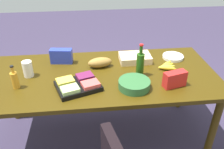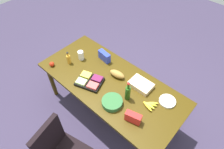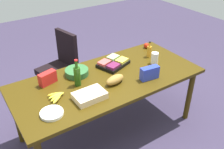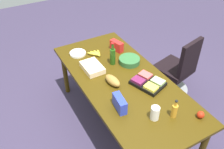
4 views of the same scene
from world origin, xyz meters
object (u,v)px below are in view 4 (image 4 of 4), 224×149
object	(u,v)px
office_chair	(176,73)
mayo_jar	(155,113)
bread_loaf	(113,81)
sheet_cake	(92,67)
paper_plate_stack	(78,53)
chip_bag_red	(117,46)
conference_table	(123,85)
dressing_bottle	(174,110)
banana_bunch	(96,53)
salad_bowl	(129,61)
apple_red	(201,115)
wine_bottle	(113,56)
chip_bag_blue	(120,103)
fruit_platter	(148,82)

from	to	relation	value
office_chair	mayo_jar	xyz separation A→B (m)	(-0.85, 1.11, 0.49)
bread_loaf	sheet_cake	world-z (taller)	bread_loaf
paper_plate_stack	chip_bag_red	distance (m)	0.55
mayo_jar	sheet_cake	xyz separation A→B (m)	(1.05, 0.19, -0.04)
conference_table	dressing_bottle	xyz separation A→B (m)	(-0.75, -0.15, 0.16)
banana_bunch	salad_bowl	distance (m)	0.49
apple_red	salad_bowl	xyz separation A→B (m)	(1.16, 0.11, -0.00)
sheet_cake	chip_bag_red	world-z (taller)	chip_bag_red
office_chair	apple_red	world-z (taller)	office_chair
sheet_cake	mayo_jar	bearing A→B (deg)	-169.70
conference_table	sheet_cake	xyz separation A→B (m)	(0.37, 0.23, 0.11)
office_chair	chip_bag_red	world-z (taller)	office_chair
office_chair	wine_bottle	size ratio (longest dim) A/B	3.15
banana_bunch	apple_red	size ratio (longest dim) A/B	2.49
apple_red	chip_bag_blue	size ratio (longest dim) A/B	0.35
mayo_jar	chip_bag_blue	xyz separation A→B (m)	(0.29, 0.24, -0.00)
bread_loaf	paper_plate_stack	size ratio (longest dim) A/B	1.09
mayo_jar	apple_red	distance (m)	0.47
bread_loaf	apple_red	world-z (taller)	bread_loaf
dressing_bottle	bread_loaf	bearing A→B (deg)	21.32
dressing_bottle	chip_bag_blue	size ratio (longest dim) A/B	0.99
apple_red	paper_plate_stack	distance (m)	1.80
office_chair	banana_bunch	size ratio (longest dim) A/B	5.27
apple_red	paper_plate_stack	bearing A→B (deg)	20.40
mayo_jar	paper_plate_stack	world-z (taller)	mayo_jar
salad_bowl	chip_bag_red	size ratio (longest dim) A/B	1.38
conference_table	office_chair	bearing A→B (deg)	-80.84
bread_loaf	fruit_platter	distance (m)	0.41
conference_table	wine_bottle	distance (m)	0.41
bread_loaf	conference_table	bearing A→B (deg)	-89.73
salad_bowl	sheet_cake	bearing A→B (deg)	78.24
bread_loaf	chip_bag_red	xyz separation A→B (m)	(0.62, -0.41, 0.02)
fruit_platter	chip_bag_blue	size ratio (longest dim) A/B	1.96
wine_bottle	salad_bowl	distance (m)	0.24
mayo_jar	apple_red	size ratio (longest dim) A/B	2.00
chip_bag_red	sheet_cake	bearing A→B (deg)	116.47
banana_bunch	dressing_bottle	xyz separation A→B (m)	(-1.40, -0.19, 0.06)
mayo_jar	sheet_cake	size ratio (longest dim) A/B	0.47
fruit_platter	salad_bowl	distance (m)	0.49
mayo_jar	dressing_bottle	xyz separation A→B (m)	(-0.07, -0.19, 0.01)
wine_bottle	paper_plate_stack	distance (m)	0.54
bread_loaf	office_chair	bearing A→B (deg)	-81.89
sheet_cake	dressing_bottle	distance (m)	1.18
mayo_jar	chip_bag_red	world-z (taller)	mayo_jar
chip_bag_red	salad_bowl	bearing A→B (deg)	178.42
bread_loaf	chip_bag_blue	xyz separation A→B (m)	(-0.39, 0.13, 0.02)
bread_loaf	paper_plate_stack	xyz separation A→B (m)	(0.79, 0.11, -0.04)
bread_loaf	chip_bag_red	bearing A→B (deg)	-33.67
wine_bottle	sheet_cake	size ratio (longest dim) A/B	0.99
banana_bunch	dressing_bottle	distance (m)	1.41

